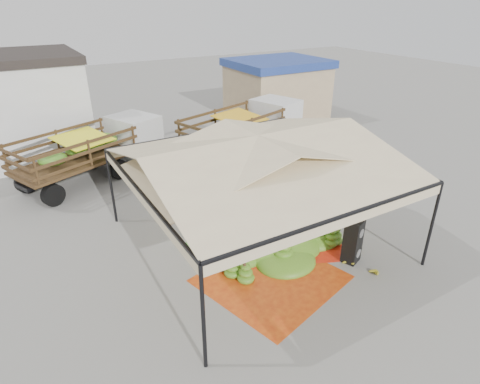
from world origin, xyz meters
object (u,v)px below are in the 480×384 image
speaker_stack (353,241)px  banana_heap (279,230)px  vendor (180,180)px  truck_left (97,146)px  truck_right (248,126)px

speaker_stack → banana_heap: bearing=105.2°
banana_heap → vendor: vendor is taller
vendor → truck_left: 4.87m
truck_left → truck_right: truck_right is taller
truck_right → banana_heap: bearing=-133.0°
vendor → speaker_stack: bearing=111.6°
truck_left → truck_right: bearing=-31.0°
truck_right → speaker_stack: bearing=-121.0°
truck_left → truck_right: 8.00m
vendor → truck_right: (5.39, 3.04, 0.84)m
speaker_stack → truck_left: (-5.53, 11.53, 0.75)m
vendor → banana_heap: bearing=105.0°
banana_heap → speaker_stack: bearing=-53.7°
vendor → truck_right: size_ratio=0.19×
truck_right → vendor: bearing=-168.6°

